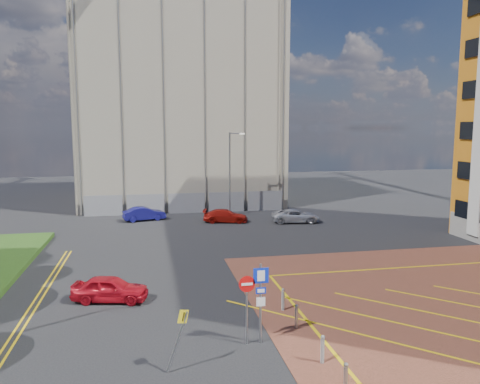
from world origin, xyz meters
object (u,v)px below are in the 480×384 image
object	(u,v)px
car_red_left	(110,289)
car_blue_back	(144,214)
car_red_back	(226,216)
lamp_back	(231,170)
car_silver_back	(296,216)
warning_sign	(179,333)
sign_cluster	(256,296)

from	to	relation	value
car_red_left	car_blue_back	bearing A→B (deg)	8.41
car_blue_back	car_red_back	bearing A→B (deg)	-120.18
lamp_back	car_silver_back	bearing A→B (deg)	-41.75
car_red_back	car_silver_back	bearing A→B (deg)	-89.71
warning_sign	car_red_left	xyz separation A→B (m)	(-2.87, 7.40, -0.81)
car_red_left	car_blue_back	xyz separation A→B (m)	(1.50, 20.18, 0.01)
car_blue_back	car_silver_back	distance (m)	13.78
car_silver_back	warning_sign	bearing A→B (deg)	161.48
car_red_left	car_silver_back	size ratio (longest dim) A/B	0.85
warning_sign	car_silver_back	xyz separation A→B (m)	(11.94, 24.03, -0.83)
sign_cluster	car_silver_back	size ratio (longest dim) A/B	0.75
car_blue_back	car_silver_back	world-z (taller)	car_blue_back
sign_cluster	lamp_back	bearing A→B (deg)	82.03
car_silver_back	car_blue_back	bearing A→B (deg)	82.99
lamp_back	warning_sign	xyz separation A→B (m)	(-6.83, -28.60, -2.93)
lamp_back	car_blue_back	world-z (taller)	lamp_back
lamp_back	car_red_back	bearing A→B (deg)	-107.76
lamp_back	car_red_left	distance (m)	23.61
lamp_back	car_blue_back	size ratio (longest dim) A/B	2.10
car_red_back	car_blue_back	bearing A→B (deg)	85.28
warning_sign	car_blue_back	xyz separation A→B (m)	(-1.37, 27.58, -0.80)
lamp_back	car_silver_back	distance (m)	7.82
car_red_left	car_blue_back	world-z (taller)	car_blue_back
sign_cluster	car_red_left	distance (m)	8.41
car_blue_back	car_red_left	bearing A→B (deg)	162.76
warning_sign	car_blue_back	bearing A→B (deg)	92.85
car_red_left	car_red_back	size ratio (longest dim) A/B	0.91
lamp_back	sign_cluster	world-z (taller)	lamp_back
warning_sign	car_silver_back	distance (m)	26.85
sign_cluster	warning_sign	size ratio (longest dim) A/B	1.43
sign_cluster	car_blue_back	bearing A→B (deg)	99.65
car_silver_back	car_red_back	bearing A→B (deg)	85.72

